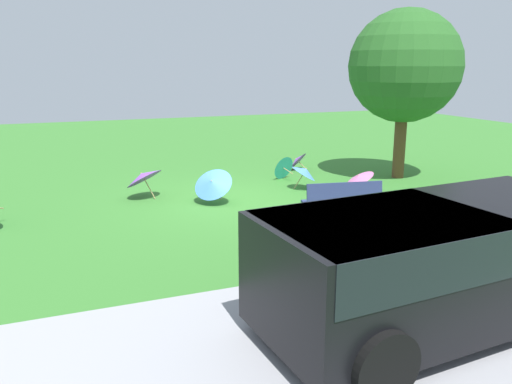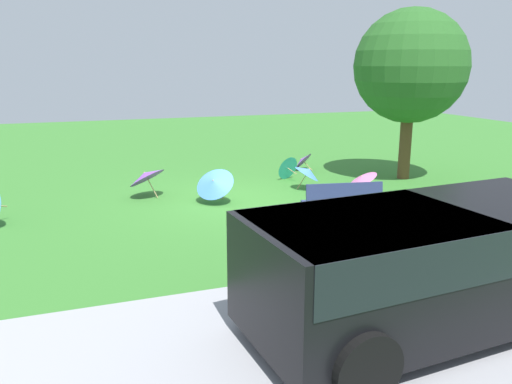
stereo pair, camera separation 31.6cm
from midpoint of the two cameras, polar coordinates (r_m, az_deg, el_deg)
ground at (r=12.52m, az=-3.31°, el=-0.95°), size 40.00×40.00×0.00m
road_strip at (r=6.79m, az=15.74°, el=-14.86°), size 40.00×4.19×0.01m
van_dark at (r=6.65m, az=17.31°, el=-7.01°), size 4.73×2.41×1.53m
park_bench at (r=10.72m, az=8.69°, el=-1.08°), size 1.66×0.76×0.90m
shade_tree at (r=15.25m, az=15.57°, el=13.22°), size 3.12×3.12×4.73m
parasol_purple_0 at (r=16.15m, az=4.00°, el=3.57°), size 0.84×0.84×0.60m
parasol_blue_1 at (r=13.61m, az=4.76°, el=2.29°), size 0.86×0.88×0.73m
parasol_teal_2 at (r=14.80m, az=2.32°, el=2.77°), size 0.76×0.67×0.69m
parasol_blue_2 at (r=12.17m, az=-5.59°, el=1.03°), size 1.21×1.20×0.87m
parasol_pink_0 at (r=13.25m, az=10.67°, el=1.62°), size 0.85×0.87×0.66m
parasol_purple_1 at (r=12.96m, az=-13.10°, el=1.72°), size 1.28×1.29×0.85m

